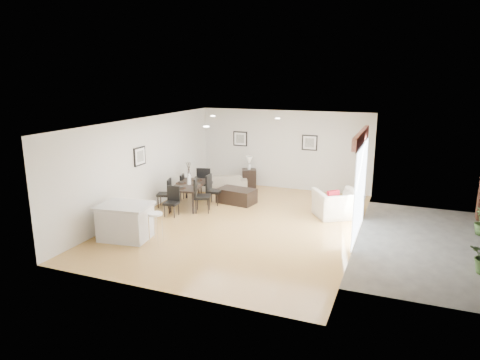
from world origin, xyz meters
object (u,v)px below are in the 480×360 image
at_px(dining_chair_head, 172,199).
at_px(coffee_table, 237,196).
at_px(armchair, 337,204).
at_px(dining_chair_efar, 212,188).
at_px(dining_chair_enear, 199,193).
at_px(dining_chair_foot, 204,181).
at_px(dining_chair_wnear, 166,191).
at_px(side_table, 249,178).
at_px(kitchen_island, 125,221).
at_px(dining_chair_wfar, 180,186).
at_px(bar_stool, 155,217).
at_px(sofa, 220,182).
at_px(dining_table, 189,186).

bearing_deg(dining_chair_head, coffee_table, 50.49).
xyz_separation_m(armchair, dining_chair_head, (-4.33, -1.52, 0.09)).
bearing_deg(dining_chair_efar, armchair, -91.15).
height_order(dining_chair_enear, dining_chair_foot, dining_chair_enear).
distance_m(dining_chair_wnear, dining_chair_enear, 1.13).
relative_size(dining_chair_foot, side_table, 1.54).
xyz_separation_m(dining_chair_enear, kitchen_island, (-0.71, -2.52, -0.13)).
relative_size(dining_chair_enear, dining_chair_head, 1.20).
relative_size(dining_chair_wfar, dining_chair_head, 1.00).
distance_m(dining_chair_enear, bar_stool, 2.53).
height_order(sofa, dining_table, dining_table).
relative_size(dining_chair_enear, coffee_table, 0.89).
bearing_deg(dining_chair_wnear, dining_table, 105.90).
xyz_separation_m(armchair, dining_chair_enear, (-3.77, -0.96, 0.18)).
bearing_deg(dining_table, side_table, 61.83).
xyz_separation_m(dining_chair_foot, bar_stool, (0.67, -3.94, 0.09)).
relative_size(sofa, armchair, 1.57).
relative_size(dining_chair_foot, bar_stool, 1.32).
relative_size(sofa, dining_chair_foot, 1.86).
xyz_separation_m(sofa, dining_chair_head, (-0.10, -3.07, 0.20)).
xyz_separation_m(armchair, kitchen_island, (-4.48, -3.48, 0.05)).
xyz_separation_m(sofa, dining_chair_wnear, (-0.66, -2.45, 0.21)).
bearing_deg(side_table, dining_chair_foot, -116.35).
bearing_deg(dining_chair_wnear, dining_chair_wfar, 162.39).
bearing_deg(armchair, dining_chair_head, -12.72).
distance_m(dining_chair_efar, dining_chair_foot, 0.80).
bearing_deg(coffee_table, side_table, 108.05).
bearing_deg(dining_chair_efar, bar_stool, 179.06).
distance_m(armchair, dining_chair_wnear, 4.98).
bearing_deg(dining_chair_wfar, dining_chair_foot, 121.42).
height_order(dining_chair_wnear, bar_stool, dining_chair_wnear).
bearing_deg(dining_table, dining_chair_enear, -47.73).
bearing_deg(armchair, coffee_table, -36.69).
xyz_separation_m(dining_chair_head, bar_stool, (0.70, -1.96, 0.18)).
height_order(armchair, dining_table, armchair).
height_order(dining_chair_efar, dining_chair_foot, dining_chair_foot).
bearing_deg(dining_chair_foot, armchair, 160.37).
relative_size(armchair, dining_chair_head, 1.41).
xyz_separation_m(dining_table, dining_chair_efar, (0.56, 0.40, -0.09)).
distance_m(dining_chair_foot, kitchen_island, 3.94).
relative_size(dining_chair_efar, kitchen_island, 0.68).
bearing_deg(dining_chair_head, dining_chair_wfar, 106.93).
distance_m(dining_chair_enear, dining_chair_efar, 0.83).
bearing_deg(side_table, dining_table, -108.03).
bearing_deg(kitchen_island, side_table, 71.79).
height_order(armchair, side_table, armchair).
bearing_deg(dining_chair_wfar, coffee_table, 88.95).
bearing_deg(dining_table, dining_chair_foot, 78.70).
bearing_deg(side_table, dining_chair_head, -103.54).
height_order(dining_table, dining_chair_foot, dining_chair_foot).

